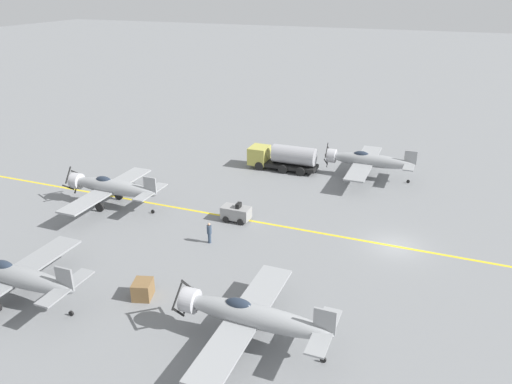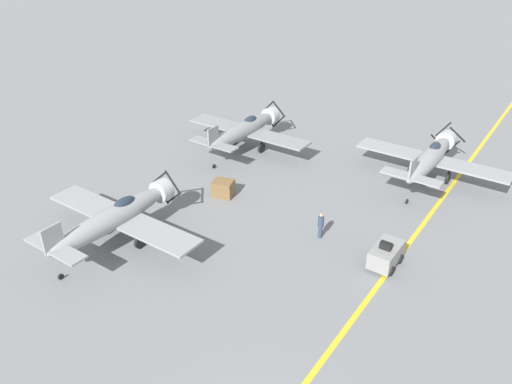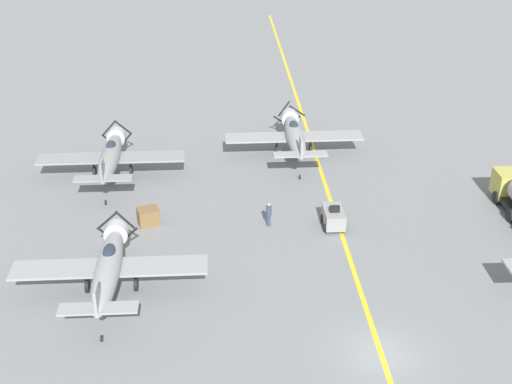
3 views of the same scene
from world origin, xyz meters
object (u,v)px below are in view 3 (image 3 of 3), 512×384
at_px(airplane_far_left, 111,156).
at_px(airplane_far_center, 295,135).
at_px(supply_crate_by_tanker, 148,216).
at_px(ground_crew_walking, 269,214).
at_px(tow_tractor, 334,217).
at_px(airplane_mid_left, 109,267).

distance_m(airplane_far_left, airplane_far_center, 15.81).
xyz_separation_m(airplane_far_center, supply_crate_by_tanker, (-11.87, -11.34, -1.39)).
xyz_separation_m(airplane_far_left, ground_crew_walking, (12.25, -8.59, -1.00)).
relative_size(airplane_far_center, tow_tractor, 4.62).
xyz_separation_m(ground_crew_walking, supply_crate_by_tanker, (-8.71, 0.79, -0.38)).
bearing_deg(airplane_mid_left, supply_crate_by_tanker, 71.93).
relative_size(tow_tractor, ground_crew_walking, 1.41).
xyz_separation_m(airplane_far_center, ground_crew_walking, (-3.16, -12.13, -1.00)).
height_order(airplane_far_center, tow_tractor, airplane_far_center).
xyz_separation_m(airplane_far_center, tow_tractor, (1.50, -12.52, -1.22)).
relative_size(airplane_far_left, supply_crate_by_tanker, 8.00).
distance_m(airplane_far_center, supply_crate_by_tanker, 16.48).
xyz_separation_m(airplane_mid_left, supply_crate_by_tanker, (1.66, 8.72, -1.39)).
bearing_deg(tow_tractor, airplane_far_left, 152.02).
distance_m(tow_tractor, supply_crate_by_tanker, 13.43).
bearing_deg(tow_tractor, ground_crew_walking, 175.22).
xyz_separation_m(airplane_far_left, airplane_far_center, (15.41, 3.54, 0.00)).
bearing_deg(airplane_far_center, supply_crate_by_tanker, -136.74).
xyz_separation_m(airplane_far_left, airplane_mid_left, (1.88, -16.52, 0.00)).
bearing_deg(airplane_far_left, tow_tractor, -28.61).
bearing_deg(ground_crew_walking, supply_crate_by_tanker, 174.80).
relative_size(airplane_far_left, airplane_far_center, 1.00).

